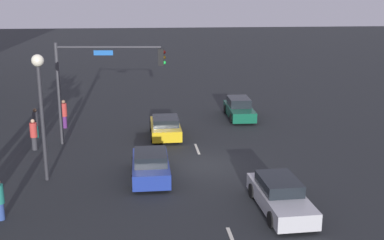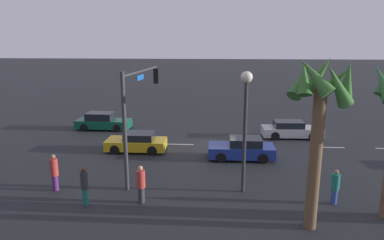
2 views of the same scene
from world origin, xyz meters
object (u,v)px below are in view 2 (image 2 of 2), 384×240
pedestrian_0 (84,185)px  pedestrian_3 (54,172)px  car_3 (291,130)px  streetlamp (246,109)px  pedestrian_2 (141,184)px  palm_tree_1 (321,104)px  car_4 (137,142)px  pedestrian_1 (335,186)px  traffic_signal (138,102)px  car_0 (242,149)px  car_1 (103,122)px

pedestrian_0 → pedestrian_3: 2.52m
car_3 → pedestrian_0: 16.85m
streetlamp → pedestrian_2: size_ratio=3.31×
palm_tree_1 → car_4: bearing=-45.3°
car_4 → pedestrian_1: size_ratio=2.40×
pedestrian_3 → pedestrian_1: bearing=177.8°
traffic_signal → streetlamp: streetlamp is taller
streetlamp → pedestrian_3: (9.41, 0.50, -3.22)m
traffic_signal → pedestrian_3: traffic_signal is taller
car_0 → car_3: car_0 is taller
car_3 → palm_tree_1: palm_tree_1 is taller
car_0 → car_1: 13.04m
car_3 → palm_tree_1: size_ratio=0.66×
pedestrian_3 → streetlamp: bearing=-176.9°
car_1 → pedestrian_1: size_ratio=2.73×
traffic_signal → pedestrian_1: (-9.73, 3.09, -3.26)m
pedestrian_2 → pedestrian_3: size_ratio=0.95×
car_0 → car_4: 7.12m
car_1 → palm_tree_1: 20.50m
streetlamp → pedestrian_2: (4.81, 1.54, -3.28)m
car_1 → palm_tree_1: bearing=132.0°
pedestrian_3 → palm_tree_1: palm_tree_1 is taller
car_1 → pedestrian_3: size_ratio=2.40×
car_0 → car_1: car_1 is taller
streetlamp → pedestrian_0: 8.24m
car_0 → car_4: car_0 is taller
pedestrian_0 → pedestrian_2: (-2.52, -0.39, -0.04)m
pedestrian_1 → palm_tree_1: size_ratio=0.24×
car_0 → car_4: bearing=-8.9°
car_3 → pedestrian_2: pedestrian_2 is taller
traffic_signal → car_1: bearing=-61.0°
car_0 → pedestrian_2: pedestrian_2 is taller
pedestrian_2 → palm_tree_1: (-7.30, 1.72, 4.16)m
car_4 → pedestrian_3: 7.10m
car_4 → traffic_signal: 5.45m
pedestrian_1 → pedestrian_2: 8.94m
car_3 → pedestrian_2: 14.89m
car_4 → palm_tree_1: (-9.21, 9.31, 4.51)m
car_1 → pedestrian_3: 12.21m
car_4 → traffic_signal: size_ratio=0.64×
car_0 → pedestrian_0: 10.29m
pedestrian_0 → traffic_signal: bearing=-113.3°
car_1 → streetlamp: (-10.90, 11.61, 3.57)m
car_1 → pedestrian_1: bearing=139.9°
car_1 → car_0: bearing=149.3°
streetlamp → palm_tree_1: bearing=127.4°
pedestrian_3 → car_0: bearing=-150.7°
car_0 → pedestrian_2: 8.27m
streetlamp → car_1: bearing=-46.8°
car_4 → traffic_signal: (-1.11, 4.00, 3.54)m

